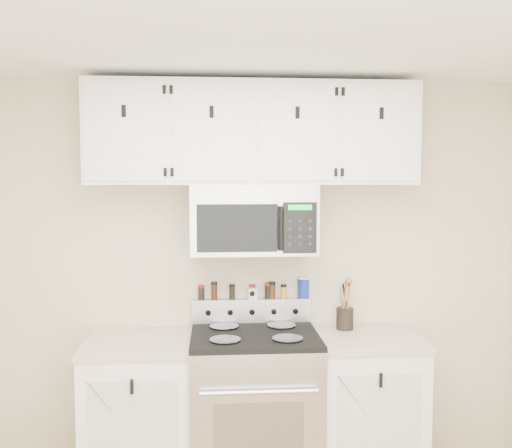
{
  "coord_description": "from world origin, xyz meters",
  "views": [
    {
      "loc": [
        -0.24,
        -1.93,
        1.87
      ],
      "look_at": [
        0.01,
        1.45,
        1.61
      ],
      "focal_mm": 40.0,
      "sensor_mm": 36.0,
      "label": 1
    }
  ],
  "objects_px": {
    "microwave": "(253,219)",
    "salt_canister": "(303,288)",
    "range": "(255,408)",
    "utensil_crock": "(345,317)"
  },
  "relations": [
    {
      "from": "microwave",
      "to": "salt_canister",
      "type": "bearing_deg",
      "value": 24.61
    },
    {
      "from": "range",
      "to": "salt_canister",
      "type": "relative_size",
      "value": 8.08
    },
    {
      "from": "range",
      "to": "microwave",
      "type": "distance_m",
      "value": 1.15
    },
    {
      "from": "microwave",
      "to": "salt_canister",
      "type": "distance_m",
      "value": 0.59
    },
    {
      "from": "range",
      "to": "salt_canister",
      "type": "xyz_separation_m",
      "value": [
        0.34,
        0.28,
        0.68
      ]
    },
    {
      "from": "range",
      "to": "utensil_crock",
      "type": "xyz_separation_m",
      "value": [
        0.59,
        0.16,
        0.51
      ]
    },
    {
      "from": "range",
      "to": "salt_canister",
      "type": "distance_m",
      "value": 0.81
    },
    {
      "from": "salt_canister",
      "to": "microwave",
      "type": "bearing_deg",
      "value": -155.39
    },
    {
      "from": "microwave",
      "to": "utensil_crock",
      "type": "distance_m",
      "value": 0.86
    },
    {
      "from": "range",
      "to": "salt_canister",
      "type": "bearing_deg",
      "value": 39.7
    }
  ]
}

